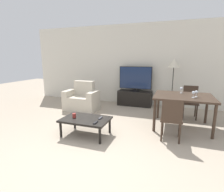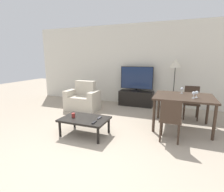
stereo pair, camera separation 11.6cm
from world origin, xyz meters
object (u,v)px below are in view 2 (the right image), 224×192
(tv, at_px, (137,79))
(coffee_table, at_px, (85,120))
(tv_stand, at_px, (136,98))
(cup_white_near, at_px, (73,115))
(floor_lamp, at_px, (175,66))
(wine_glass_left, at_px, (197,93))
(dining_chair_near, at_px, (171,118))
(remote_secondary, at_px, (94,122))
(armchair, at_px, (83,100))
(dining_table, at_px, (183,99))
(remote_primary, at_px, (99,118))
(wine_glass_center, at_px, (182,89))
(dining_chair_far, at_px, (191,101))
(wine_glass_right, at_px, (194,94))

(tv, xyz_separation_m, coffee_table, (-0.46, -2.66, -0.59))
(tv_stand, height_order, cup_white_near, tv_stand)
(floor_lamp, distance_m, cup_white_near, 3.36)
(wine_glass_left, bearing_deg, dining_chair_near, -122.34)
(floor_lamp, relative_size, remote_secondary, 10.43)
(armchair, height_order, tv_stand, armchair)
(dining_table, bearing_deg, tv_stand, 133.14)
(floor_lamp, distance_m, remote_primary, 2.98)
(remote_secondary, relative_size, wine_glass_center, 1.03)
(dining_chair_near, relative_size, cup_white_near, 9.48)
(tv, height_order, floor_lamp, floor_lamp)
(dining_chair_far, xyz_separation_m, cup_white_near, (-2.36, -1.99, -0.07))
(tv, xyz_separation_m, dining_table, (1.43, -1.53, -0.24))
(floor_lamp, bearing_deg, tv_stand, 175.77)
(armchair, xyz_separation_m, wine_glass_center, (2.83, -0.20, 0.54))
(dining_table, bearing_deg, tv, 133.19)
(armchair, height_order, dining_chair_far, armchair)
(armchair, relative_size, floor_lamp, 0.64)
(tv, distance_m, remote_secondary, 2.88)
(remote_primary, relative_size, wine_glass_center, 1.03)
(tv_stand, bearing_deg, cup_white_near, -104.69)
(dining_chair_near, bearing_deg, cup_white_near, -169.99)
(coffee_table, distance_m, dining_table, 2.23)
(wine_glass_left, bearing_deg, floor_lamp, 108.21)
(armchair, relative_size, remote_secondary, 6.68)
(wine_glass_left, height_order, wine_glass_right, same)
(tv_stand, xyz_separation_m, dining_chair_near, (1.21, -2.36, 0.23))
(dining_table, height_order, floor_lamp, floor_lamp)
(remote_secondary, height_order, wine_glass_right, wine_glass_right)
(remote_primary, bearing_deg, wine_glass_right, 25.32)
(tv_stand, relative_size, coffee_table, 1.17)
(remote_primary, relative_size, wine_glass_left, 1.03)
(dining_chair_far, distance_m, remote_secondary, 2.80)
(dining_chair_near, bearing_deg, wine_glass_right, 57.89)
(tv_stand, xyz_separation_m, wine_glass_right, (1.61, -1.71, 0.61))
(coffee_table, height_order, wine_glass_left, wine_glass_left)
(remote_primary, distance_m, wine_glass_left, 2.13)
(wine_glass_center, bearing_deg, dining_chair_near, -99.13)
(tv, height_order, dining_chair_far, tv)
(remote_primary, xyz_separation_m, cup_white_near, (-0.54, -0.14, 0.03))
(dining_chair_near, bearing_deg, wine_glass_center, 80.87)
(dining_table, height_order, dining_chair_far, dining_chair_far)
(armchair, height_order, dining_chair_near, armchair)
(dining_table, height_order, wine_glass_left, wine_glass_left)
(coffee_table, relative_size, wine_glass_left, 6.65)
(wine_glass_center, height_order, wine_glass_right, same)
(tv_stand, relative_size, cup_white_near, 12.64)
(armchair, relative_size, cup_white_near, 11.18)
(armchair, bearing_deg, tv_stand, 35.87)
(tv_stand, distance_m, coffee_table, 2.70)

